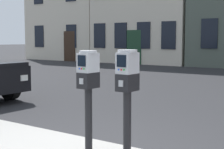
# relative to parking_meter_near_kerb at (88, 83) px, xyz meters

# --- Properties ---
(parking_meter_near_kerb) EXTENTS (0.22, 0.25, 1.27)m
(parking_meter_near_kerb) POSITION_rel_parking_meter_near_kerb_xyz_m (0.00, 0.00, 0.00)
(parking_meter_near_kerb) COLOR black
(parking_meter_near_kerb) RESTS_ON sidewalk_slab
(parking_meter_twin_adjacent) EXTENTS (0.22, 0.25, 1.29)m
(parking_meter_twin_adjacent) POSITION_rel_parking_meter_near_kerb_xyz_m (0.56, 0.00, 0.01)
(parking_meter_twin_adjacent) COLOR black
(parking_meter_twin_adjacent) RESTS_ON sidewalk_slab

